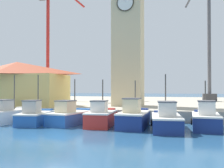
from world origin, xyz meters
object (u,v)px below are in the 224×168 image
object	(u,v)px
warehouse_left	(17,83)
fishing_boat_center	(101,117)
fishing_boat_right_outer	(206,119)
clock_tower	(128,32)
port_crane_far	(49,52)
fishing_boat_mid_left	(71,116)
fishing_boat_right_inner	(166,120)
fishing_boat_left_inner	(35,116)
port_crane_near	(208,49)
fishing_boat_mid_right	(134,117)
fishing_boat_left_outer	(9,114)

from	to	relation	value
warehouse_left	fishing_boat_center	bearing A→B (deg)	-28.46
fishing_boat_right_outer	clock_tower	size ratio (longest dim) A/B	0.26
port_crane_far	fishing_boat_mid_left	bearing A→B (deg)	-57.47
fishing_boat_mid_left	port_crane_far	size ratio (longest dim) A/B	0.23
fishing_boat_mid_left	warehouse_left	distance (m)	11.91
fishing_boat_right_inner	fishing_boat_left_inner	bearing A→B (deg)	178.38
fishing_boat_center	fishing_boat_right_outer	xyz separation A→B (m)	(8.03, 0.36, -0.01)
fishing_boat_center	port_crane_near	bearing A→B (deg)	65.76
clock_tower	fishing_boat_mid_left	bearing A→B (deg)	-109.84
port_crane_near	fishing_boat_left_inner	bearing A→B (deg)	-124.37
fishing_boat_center	port_crane_far	bearing A→B (deg)	127.37
fishing_boat_mid_right	fishing_boat_right_inner	distance (m)	2.60
fishing_boat_right_inner	clock_tower	distance (m)	14.25
fishing_boat_left_inner	warehouse_left	distance (m)	10.28
warehouse_left	port_crane_far	world-z (taller)	port_crane_far
port_crane_far	fishing_boat_mid_right	bearing A→B (deg)	-48.25
fishing_boat_center	fishing_boat_right_outer	bearing A→B (deg)	2.57
fishing_boat_left_outer	fishing_boat_center	world-z (taller)	fishing_boat_left_outer
clock_tower	port_crane_far	size ratio (longest dim) A/B	0.83
fishing_boat_left_inner	clock_tower	bearing A→B (deg)	58.01
port_crane_near	fishing_boat_right_inner	bearing A→B (deg)	-102.47
fishing_boat_mid_right	clock_tower	size ratio (longest dim) A/B	0.26
port_crane_far	fishing_boat_center	bearing A→B (deg)	-52.63
fishing_boat_mid_left	fishing_boat_mid_right	bearing A→B (deg)	-4.65
fishing_boat_right_inner	port_crane_far	size ratio (longest dim) A/B	0.25
fishing_boat_mid_right	fishing_boat_right_inner	world-z (taller)	fishing_boat_right_inner
clock_tower	warehouse_left	bearing A→B (deg)	-168.41
warehouse_left	fishing_boat_right_inner	bearing A→B (deg)	-22.93
warehouse_left	fishing_boat_left_inner	bearing A→B (deg)	-46.68
fishing_boat_center	warehouse_left	size ratio (longest dim) A/B	0.36
fishing_boat_right_inner	fishing_boat_right_outer	xyz separation A→B (m)	(2.84, 1.07, 0.02)
fishing_boat_left_inner	port_crane_near	world-z (taller)	port_crane_near
fishing_boat_mid_left	port_crane_far	bearing A→B (deg)	122.53
fishing_boat_mid_left	clock_tower	bearing A→B (deg)	70.16
fishing_boat_right_inner	fishing_boat_right_outer	world-z (taller)	fishing_boat_right_inner
fishing_boat_mid_right	port_crane_near	world-z (taller)	port_crane_near
fishing_boat_mid_left	fishing_boat_mid_right	xyz separation A→B (m)	(5.52, -0.45, 0.09)
fishing_boat_left_outer	port_crane_near	size ratio (longest dim) A/B	0.21
fishing_boat_right_inner	fishing_boat_left_outer	bearing A→B (deg)	176.92
port_crane_near	port_crane_far	xyz separation A→B (m)	(-26.15, -2.84, 0.15)
fishing_boat_mid_left	port_crane_near	xyz separation A→B (m)	(13.35, 22.92, 8.53)
fishing_boat_left_outer	fishing_boat_left_inner	world-z (taller)	fishing_boat_left_outer
fishing_boat_center	fishing_boat_mid_left	bearing A→B (deg)	171.79
fishing_boat_right_inner	port_crane_far	bearing A→B (deg)	134.51
fishing_boat_center	clock_tower	xyz separation A→B (m)	(0.40, 9.40, 8.81)
fishing_boat_center	fishing_boat_right_inner	world-z (taller)	fishing_boat_right_inner
fishing_boat_mid_left	fishing_boat_center	size ratio (longest dim) A/B	1.19
fishing_boat_center	clock_tower	size ratio (longest dim) A/B	0.24
fishing_boat_center	port_crane_far	xyz separation A→B (m)	(-15.65, 20.49, 8.63)
fishing_boat_mid_right	warehouse_left	xyz separation A→B (m)	(-15.15, 6.80, 2.89)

